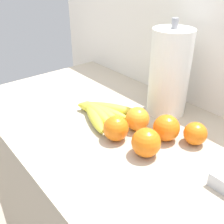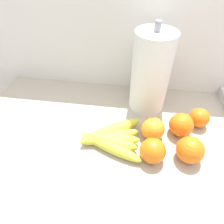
{
  "view_description": "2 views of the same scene",
  "coord_description": "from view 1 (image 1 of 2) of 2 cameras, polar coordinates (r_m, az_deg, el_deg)",
  "views": [
    {
      "loc": [
        0.24,
        -0.45,
        1.36
      ],
      "look_at": [
        -0.31,
        -0.0,
        0.95
      ],
      "focal_mm": 41.98,
      "sensor_mm": 36.0,
      "label": 1
    },
    {
      "loc": [
        -0.3,
        -0.39,
        1.41
      ],
      "look_at": [
        -0.36,
        0.04,
        1.0
      ],
      "focal_mm": 31.19,
      "sensor_mm": 36.0,
      "label": 2
    }
  ],
  "objects": [
    {
      "name": "orange_center",
      "position": [
        0.8,
        5.56,
        -1.5
      ],
      "size": [
        0.07,
        0.07,
        0.07
      ],
      "primitive_type": "sphere",
      "color": "orange",
      "rests_on": "counter"
    },
    {
      "name": "orange_back_right",
      "position": [
        0.77,
        17.68,
        -4.49
      ],
      "size": [
        0.07,
        0.07,
        0.07
      ],
      "primitive_type": "sphere",
      "color": "orange",
      "rests_on": "counter"
    },
    {
      "name": "orange_back_left",
      "position": [
        0.75,
        0.85,
        -3.58
      ],
      "size": [
        0.07,
        0.07,
        0.07
      ],
      "primitive_type": "sphere",
      "color": "orange",
      "rests_on": "counter"
    },
    {
      "name": "banana_bunch",
      "position": [
        0.86,
        -2.46,
        0.01
      ],
      "size": [
        0.21,
        0.19,
        0.04
      ],
      "color": "gold",
      "rests_on": "counter"
    },
    {
      "name": "orange_front",
      "position": [
        0.76,
        11.76,
        -3.4
      ],
      "size": [
        0.08,
        0.08,
        0.08
      ],
      "primitive_type": "sphere",
      "color": "orange",
      "rests_on": "counter"
    },
    {
      "name": "paper_towel_roll",
      "position": [
        0.87,
        12.35,
        8.28
      ],
      "size": [
        0.13,
        0.13,
        0.31
      ],
      "color": "white",
      "rests_on": "counter"
    },
    {
      "name": "orange_far_right",
      "position": [
        0.69,
        7.44,
        -6.6
      ],
      "size": [
        0.08,
        0.08,
        0.08
      ],
      "primitive_type": "sphere",
      "color": "orange",
      "rests_on": "counter"
    }
  ]
}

